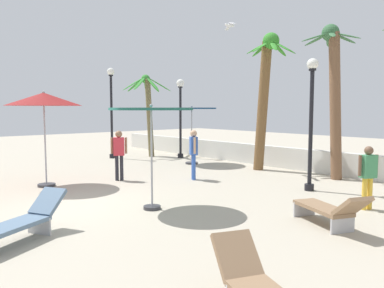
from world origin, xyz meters
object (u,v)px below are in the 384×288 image
object	(u,v)px
patio_umbrella_3	(151,116)
guest_2	(194,150)
seagull_0	(230,25)
lounge_chair_0	(23,220)
palm_tree_2	(148,104)
lamp_post_0	(311,115)
guest_0	(368,172)
patio_umbrella_2	(44,100)
lamp_post_1	(180,107)
palm_tree_3	(265,88)
lamp_post_3	(111,104)
guest_1	(119,150)
patio_umbrella_0	(192,113)
lounge_chair_2	(330,209)
palm_tree_0	(334,85)

from	to	relation	value
patio_umbrella_3	guest_2	distance (m)	4.29
guest_2	seagull_0	bearing A→B (deg)	100.75
lounge_chair_0	seagull_0	size ratio (longest dim) A/B	1.74
palm_tree_2	guest_2	bearing A→B (deg)	-21.29
lamp_post_0	guest_0	size ratio (longest dim) A/B	2.52
palm_tree_2	seagull_0	world-z (taller)	seagull_0
patio_umbrella_2	guest_0	world-z (taller)	patio_umbrella_2
palm_tree_2	lamp_post_1	xyz separation A→B (m)	(1.61, 0.86, -0.19)
palm_tree_3	lamp_post_3	xyz separation A→B (m)	(-7.41, -2.71, -0.57)
lamp_post_1	seagull_0	bearing A→B (deg)	-15.34
patio_umbrella_2	lamp_post_1	bearing A→B (deg)	110.47
guest_1	patio_umbrella_0	bearing A→B (deg)	107.85
lamp_post_3	guest_2	xyz separation A→B (m)	(7.10, -0.73, -1.66)
patio_umbrella_3	guest_0	xyz separation A→B (m)	(3.44, 3.98, -1.36)
lounge_chair_2	lounge_chair_0	bearing A→B (deg)	-122.57
guest_0	guest_2	size ratio (longest dim) A/B	0.90
palm_tree_3	lamp_post_1	xyz separation A→B (m)	(-5.35, 0.02, -0.74)
seagull_0	palm_tree_0	bearing A→B (deg)	26.12
guest_0	lamp_post_3	bearing A→B (deg)	179.54
lamp_post_1	lamp_post_3	distance (m)	3.42
lounge_chair_2	guest_0	distance (m)	2.08
patio_umbrella_3	lounge_chair_2	size ratio (longest dim) A/B	1.32
palm_tree_0	guest_0	world-z (taller)	palm_tree_0
patio_umbrella_2	lamp_post_1	world-z (taller)	lamp_post_1
patio_umbrella_3	guest_2	world-z (taller)	patio_umbrella_3
lamp_post_0	palm_tree_0	bearing A→B (deg)	105.33
lounge_chair_0	patio_umbrella_3	bearing A→B (deg)	96.07
patio_umbrella_3	lamp_post_1	bearing A→B (deg)	137.36
patio_umbrella_0	patio_umbrella_2	world-z (taller)	patio_umbrella_2
patio_umbrella_3	guest_1	bearing A→B (deg)	161.39
lamp_post_3	guest_2	bearing A→B (deg)	-5.85
palm_tree_0	guest_2	bearing A→B (deg)	-127.83
guest_2	lounge_chair_0	bearing A→B (deg)	-67.51
lamp_post_3	seagull_0	size ratio (longest dim) A/B	4.04
lamp_post_0	lamp_post_1	distance (m)	8.90
patio_umbrella_3	lamp_post_0	bearing A→B (deg)	75.22
lounge_chair_2	patio_umbrella_3	bearing A→B (deg)	-151.14
lounge_chair_0	patio_umbrella_0	bearing A→B (deg)	122.38
palm_tree_3	lounge_chair_2	xyz separation A→B (m)	(5.65, -4.81, -2.89)
patio_umbrella_3	lamp_post_3	size ratio (longest dim) A/B	0.58
palm_tree_2	seagull_0	xyz separation A→B (m)	(6.23, -0.41, 2.90)
lamp_post_1	lamp_post_0	bearing A→B (deg)	-12.74
palm_tree_0	lamp_post_0	bearing A→B (deg)	-74.67
palm_tree_2	patio_umbrella_0	bearing A→B (deg)	-2.44
patio_umbrella_0	guest_2	xyz separation A→B (m)	(2.97, -2.43, -1.21)
guest_0	guest_1	xyz separation A→B (m)	(-7.32, -2.68, 0.11)
patio_umbrella_2	lamp_post_1	xyz separation A→B (m)	(-2.90, 7.78, -0.19)
palm_tree_2	guest_2	distance (m)	7.33
lounge_chair_2	palm_tree_0	bearing A→B (deg)	119.62
patio_umbrella_3	palm_tree_2	distance (m)	10.80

